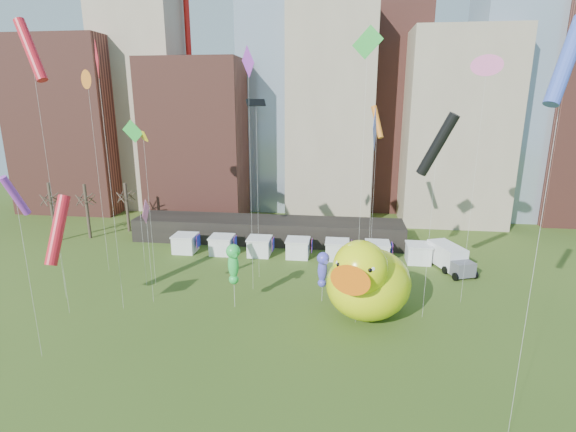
# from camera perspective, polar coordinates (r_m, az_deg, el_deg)

# --- Properties ---
(skyline) EXTENTS (101.00, 23.00, 68.00)m
(skyline) POSITION_cam_1_polar(r_m,az_deg,el_deg) (77.42, 4.42, 16.36)
(skyline) COLOR brown
(skyline) RESTS_ON ground
(pavilion) EXTENTS (38.00, 6.00, 3.20)m
(pavilion) POSITION_cam_1_polar(r_m,az_deg,el_deg) (61.78, -2.72, -1.87)
(pavilion) COLOR black
(pavilion) RESTS_ON ground
(vendor_tents) EXTENTS (33.24, 2.80, 2.40)m
(vendor_tents) POSITION_cam_1_polar(r_m,az_deg,el_deg) (55.61, 1.32, -4.33)
(vendor_tents) COLOR white
(vendor_tents) RESTS_ON ground
(bare_trees) EXTENTS (8.44, 6.44, 8.50)m
(bare_trees) POSITION_cam_1_polar(r_m,az_deg,el_deg) (69.30, -24.80, 0.66)
(bare_trees) COLOR #382B21
(bare_trees) RESTS_ON ground
(big_duck) EXTENTS (10.20, 11.50, 8.06)m
(big_duck) POSITION_cam_1_polar(r_m,az_deg,el_deg) (40.32, 10.34, -8.31)
(big_duck) COLOR #E2F30C
(big_duck) RESTS_ON ground
(small_duck) EXTENTS (4.56, 4.99, 3.48)m
(small_duck) POSITION_cam_1_polar(r_m,az_deg,el_deg) (43.83, 11.80, -9.43)
(small_duck) COLOR white
(small_duck) RESTS_ON ground
(seahorse_green) EXTENTS (1.76, 1.97, 6.48)m
(seahorse_green) POSITION_cam_1_polar(r_m,az_deg,el_deg) (41.41, -7.25, -5.89)
(seahorse_green) COLOR silver
(seahorse_green) RESTS_ON ground
(seahorse_purple) EXTENTS (1.56, 1.76, 5.24)m
(seahorse_purple) POSITION_cam_1_polar(r_m,az_deg,el_deg) (42.78, 4.57, -6.68)
(seahorse_purple) COLOR silver
(seahorse_purple) RESTS_ON ground
(box_truck) EXTENTS (4.58, 7.08, 2.83)m
(box_truck) POSITION_cam_1_polar(r_m,az_deg,el_deg) (55.03, 20.46, -5.13)
(box_truck) COLOR white
(box_truck) RESTS_ON ground
(kite_0) EXTENTS (1.78, 2.63, 24.37)m
(kite_0) POSITION_cam_1_polar(r_m,az_deg,el_deg) (41.45, -23.80, 17.76)
(kite_0) COLOR silver
(kite_0) RESTS_ON ground
(kite_1) EXTENTS (1.74, 0.93, 23.32)m
(kite_1) POSITION_cam_1_polar(r_m,az_deg,el_deg) (43.32, 24.72, 17.46)
(kite_1) COLOR silver
(kite_1) RESTS_ON ground
(kite_2) EXTENTS (3.29, 2.12, 18.60)m
(kite_2) POSITION_cam_1_polar(r_m,az_deg,el_deg) (38.65, 19.07, 8.84)
(kite_2) COLOR silver
(kite_2) RESTS_ON ground
(kite_3) EXTENTS (2.35, 0.87, 25.02)m
(kite_3) POSITION_cam_1_polar(r_m,az_deg,el_deg) (36.08, 10.39, 20.41)
(kite_3) COLOR silver
(kite_3) RESTS_ON ground
(kite_4) EXTENTS (2.11, 2.85, 16.56)m
(kite_4) POSITION_cam_1_polar(r_m,az_deg,el_deg) (46.24, -18.52, 9.89)
(kite_4) COLOR silver
(kite_4) RESTS_ON ground
(kite_5) EXTENTS (0.58, 3.74, 18.86)m
(kite_5) POSITION_cam_1_polar(r_m,az_deg,el_deg) (39.49, 11.34, 10.81)
(kite_5) COLOR silver
(kite_5) RESTS_ON ground
(kite_6) EXTENTS (1.68, 1.45, 22.61)m
(kite_6) POSITION_cam_1_polar(r_m,az_deg,el_deg) (52.32, -24.92, 15.93)
(kite_6) COLOR silver
(kite_6) RESTS_ON ground
(kite_7) EXTENTS (1.09, 1.90, 14.47)m
(kite_7) POSITION_cam_1_polar(r_m,az_deg,el_deg) (36.35, -32.25, 2.23)
(kite_7) COLOR silver
(kite_7) RESTS_ON ground
(kite_8) EXTENTS (1.53, 3.74, 11.28)m
(kite_8) POSITION_cam_1_polar(r_m,az_deg,el_deg) (44.14, -28.07, -1.65)
(kite_8) COLOR silver
(kite_8) RESTS_ON ground
(kite_9) EXTENTS (0.40, 2.28, 10.48)m
(kite_9) POSITION_cam_1_polar(r_m,az_deg,el_deg) (43.02, -18.21, 0.38)
(kite_9) COLOR silver
(kite_9) RESTS_ON ground
(kite_10) EXTENTS (1.82, 2.07, 19.63)m
(kite_10) POSITION_cam_1_polar(r_m,az_deg,el_deg) (46.05, -4.24, 14.40)
(kite_10) COLOR silver
(kite_10) RESTS_ON ground
(kite_11) EXTENTS (2.26, 0.23, 17.65)m
(kite_11) POSITION_cam_1_polar(r_m,az_deg,el_deg) (46.35, -19.71, 9.92)
(kite_11) COLOR silver
(kite_11) RESTS_ON ground
(kite_13) EXTENTS (2.30, 2.22, 23.33)m
(kite_13) POSITION_cam_1_polar(r_m,az_deg,el_deg) (24.92, 32.79, 16.73)
(kite_13) COLOR silver
(kite_13) RESTS_ON ground
(kite_14) EXTENTS (1.62, 2.06, 18.99)m
(kite_14) POSITION_cam_1_polar(r_m,az_deg,el_deg) (48.77, 11.67, 12.00)
(kite_14) COLOR silver
(kite_14) RESTS_ON ground
(kite_15) EXTENTS (1.70, 2.43, 24.44)m
(kite_15) POSITION_cam_1_polar(r_m,az_deg,el_deg) (42.81, -5.27, 18.91)
(kite_15) COLOR silver
(kite_15) RESTS_ON ground
(kite_16) EXTENTS (3.36, 2.18, 26.54)m
(kite_16) POSITION_cam_1_polar(r_m,az_deg,el_deg) (46.76, -30.77, 18.24)
(kite_16) COLOR silver
(kite_16) RESTS_ON ground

